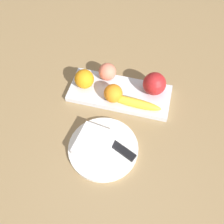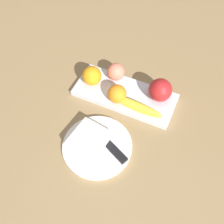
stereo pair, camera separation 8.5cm
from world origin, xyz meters
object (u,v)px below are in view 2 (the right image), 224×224
folded_napkin (89,140)px  orange_near_apple (92,76)px  apple (160,90)px  knife (112,148)px  orange_near_banana (117,94)px  dinner_plate (97,146)px  peach (116,72)px  banana (136,106)px  fruit_tray (125,95)px

folded_napkin → orange_near_apple: bearing=-65.4°
apple → knife: bearing=74.7°
orange_near_banana → dinner_plate: orange_near_banana is taller
orange_near_banana → peach: (0.05, -0.09, -0.00)m
banana → peach: bearing=-36.7°
fruit_tray → dinner_plate: (-0.00, 0.23, -0.00)m
apple → dinner_plate: 0.29m
orange_near_apple → banana: bearing=166.7°
peach → folded_napkin: (-0.03, 0.28, -0.02)m
banana → folded_napkin: (0.09, 0.18, -0.01)m
orange_near_banana → peach: size_ratio=1.02×
dinner_plate → knife: (-0.05, -0.01, 0.01)m
fruit_tray → orange_near_banana: bearing=70.7°
folded_napkin → peach: bearing=-83.5°
orange_near_banana → dinner_plate: size_ratio=0.29×
fruit_tray → banana: banana is taller
fruit_tray → banana: 0.08m
apple → banana: 0.10m
dinner_plate → knife: bearing=-170.8°
orange_near_banana → dinner_plate: bearing=94.1°
peach → knife: size_ratio=0.37×
apple → dinner_plate: size_ratio=0.37×
fruit_tray → orange_near_apple: orange_near_apple is taller
peach → apple: bearing=172.9°
dinner_plate → orange_near_banana: bearing=-85.9°
fruit_tray → peach: bearing=-41.8°
orange_near_apple → orange_near_banana: bearing=162.8°
dinner_plate → folded_napkin: 0.03m
knife → orange_near_banana: bearing=-46.7°
fruit_tray → orange_near_apple: size_ratio=5.20×
apple → orange_near_apple: apple is taller
banana → orange_near_banana: size_ratio=2.87×
banana → orange_near_banana: orange_near_banana is taller
folded_napkin → orange_near_banana: bearing=-94.4°
apple → peach: bearing=-7.1°
peach → dinner_plate: 0.29m
apple → orange_near_apple: (0.25, 0.03, -0.01)m
folded_napkin → banana: bearing=-116.7°
fruit_tray → apple: bearing=-164.8°
orange_near_banana → fruit_tray: bearing=-109.3°
apple → banana: bearing=55.7°
orange_near_banana → knife: (-0.06, 0.18, -0.03)m
dinner_plate → fruit_tray: bearing=-90.0°
apple → orange_near_apple: bearing=7.9°
fruit_tray → dinner_plate: 0.23m
fruit_tray → dinner_plate: size_ratio=1.64×
banana → knife: (0.01, 0.17, -0.02)m
orange_near_apple → folded_napkin: 0.25m
orange_near_apple → orange_near_banana: size_ratio=1.07×
orange_near_banana → folded_napkin: (0.01, 0.19, -0.02)m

